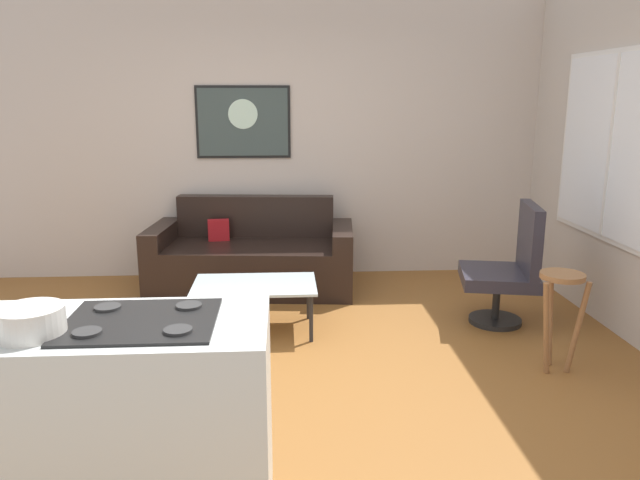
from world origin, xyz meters
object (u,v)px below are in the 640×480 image
Objects in this scene: armchair at (509,268)px; mixing_bowl at (31,322)px; bar_stool at (560,299)px; coffee_table at (255,287)px; wall_painting at (243,122)px; couch at (252,259)px.

mixing_bowl is at bearing -139.77° from armchair.
mixing_bowl is (-2.76, -1.45, 0.46)m from bar_stool.
mixing_bowl reaches higher than armchair.
bar_stool is at bearing -22.23° from coffee_table.
wall_painting is at bearing 144.62° from armchair.
bar_stool is 2.69× the size of mixing_bowl.
couch is at bearing 93.72° from coffee_table.
bar_stool is (2.10, -1.94, 0.21)m from couch.
armchair is (2.08, -1.07, 0.18)m from couch.
mixing_bowl is at bearing -152.28° from bar_stool.
couch is at bearing -80.51° from wall_painting.
bar_stool is at bearing -47.86° from wall_painting.
couch is 7.78× the size of mixing_bowl.
mixing_bowl is at bearing -100.98° from couch.
couch is 2.90× the size of bar_stool.
mixing_bowl is (-2.74, -2.32, 0.49)m from armchair.
coffee_table is 1.03× the size of wall_painting.
mixing_bowl reaches higher than coffee_table.
armchair is at bearing -35.38° from wall_painting.
wall_painting is at bearing 81.46° from mixing_bowl.
wall_painting is at bearing 99.49° from couch.
wall_painting reaches higher than bar_stool.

